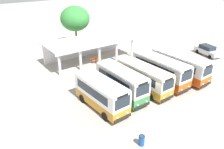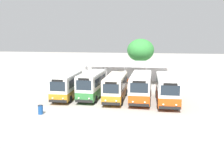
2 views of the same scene
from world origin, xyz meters
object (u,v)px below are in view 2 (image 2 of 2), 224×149
city_bus_nearest_orange (67,85)px  city_bus_fifth_blue (167,88)px  city_bus_middle_cream (116,86)px  waiting_chair_middle_seat (131,81)px  waiting_chair_end_by_column (123,81)px  city_bus_fourth_amber (141,86)px  waiting_chair_second_from_end (127,81)px  litter_bin_apron (41,110)px  city_bus_second_in_row (92,84)px

city_bus_nearest_orange → city_bus_fifth_blue: city_bus_fifth_blue is taller
city_bus_middle_cream → waiting_chair_middle_seat: 10.72m
city_bus_nearest_orange → waiting_chair_end_by_column: city_bus_nearest_orange is taller
city_bus_middle_cream → city_bus_fourth_amber: (3.01, 0.21, 0.11)m
waiting_chair_second_from_end → city_bus_fourth_amber: bearing=-74.8°
waiting_chair_second_from_end → city_bus_nearest_orange: bearing=-120.0°
city_bus_fifth_blue → waiting_chair_middle_seat: 12.13m
city_bus_fourth_amber → waiting_chair_middle_seat: bearing=101.5°
city_bus_fifth_blue → litter_bin_apron: size_ratio=8.87×
waiting_chair_end_by_column → litter_bin_apron: (-5.97, -17.27, -0.07)m
city_bus_middle_cream → waiting_chair_end_by_column: size_ratio=8.73×
city_bus_fourth_amber → waiting_chair_second_from_end: bearing=105.2°
waiting_chair_middle_seat → city_bus_fourth_amber: bearing=-78.5°
city_bus_nearest_orange → waiting_chair_second_from_end: size_ratio=7.91×
city_bus_second_in_row → waiting_chair_end_by_column: (2.57, 10.22, -1.25)m
city_bus_middle_cream → city_bus_fourth_amber: bearing=4.1°
city_bus_nearest_orange → city_bus_second_in_row: (3.01, 0.58, 0.08)m
city_bus_middle_cream → waiting_chair_end_by_column: (-0.44, 10.49, -1.14)m
city_bus_fourth_amber → litter_bin_apron: bearing=-143.4°
city_bus_middle_cream → waiting_chair_middle_seat: bearing=85.2°
city_bus_fourth_amber → waiting_chair_second_from_end: city_bus_fourth_amber is taller
waiting_chair_end_by_column → city_bus_nearest_orange: bearing=-117.3°
city_bus_fifth_blue → litter_bin_apron: 14.08m
city_bus_nearest_orange → city_bus_middle_cream: size_ratio=0.91×
waiting_chair_second_from_end → waiting_chair_middle_seat: (0.66, 0.14, 0.00)m
city_bus_fourth_amber → litter_bin_apron: 11.81m
city_bus_nearest_orange → city_bus_second_in_row: city_bus_second_in_row is taller
waiting_chair_middle_seat → waiting_chair_second_from_end: bearing=-168.2°
city_bus_fourth_amber → waiting_chair_middle_seat: city_bus_fourth_amber is taller
waiting_chair_end_by_column → city_bus_fourth_amber: bearing=-71.4°
city_bus_second_in_row → waiting_chair_middle_seat: size_ratio=8.14×
waiting_chair_second_from_end → waiting_chair_middle_seat: 0.68m
waiting_chair_end_by_column → waiting_chair_middle_seat: size_ratio=1.00×
city_bus_middle_cream → city_bus_fourth_amber: city_bus_fourth_amber is taller
city_bus_middle_cream → litter_bin_apron: city_bus_middle_cream is taller
waiting_chair_end_by_column → waiting_chair_middle_seat: same height
city_bus_middle_cream → waiting_chair_end_by_column: city_bus_middle_cream is taller
city_bus_nearest_orange → waiting_chair_second_from_end: bearing=60.0°
city_bus_fourth_amber → litter_bin_apron: (-9.42, -7.00, -1.31)m
city_bus_middle_cream → city_bus_fifth_blue: size_ratio=0.94×
litter_bin_apron → waiting_chair_middle_seat: bearing=67.2°
city_bus_second_in_row → city_bus_nearest_orange: bearing=-169.0°
waiting_chair_second_from_end → litter_bin_apron: 18.50m
waiting_chair_middle_seat → city_bus_fifth_blue: bearing=-64.9°
city_bus_fifth_blue → city_bus_middle_cream: bearing=177.1°
city_bus_fourth_amber → waiting_chair_end_by_column: size_ratio=9.18×
waiting_chair_end_by_column → litter_bin_apron: litter_bin_apron is taller
city_bus_second_in_row → city_bus_fifth_blue: city_bus_second_in_row is taller
city_bus_fifth_blue → waiting_chair_end_by_column: city_bus_fifth_blue is taller
city_bus_second_in_row → litter_bin_apron: (-3.41, -7.06, -1.32)m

